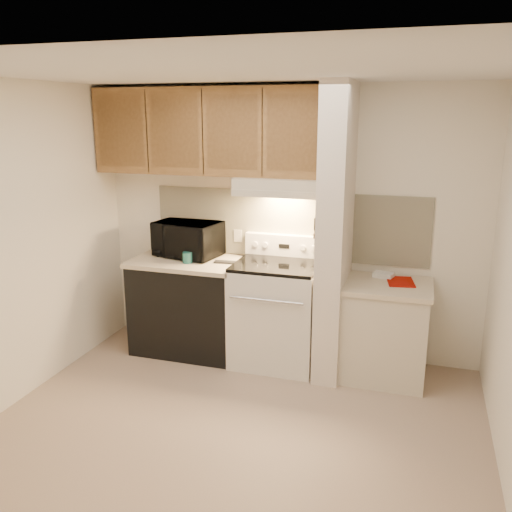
% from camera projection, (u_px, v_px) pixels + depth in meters
% --- Properties ---
extents(floor, '(3.60, 3.60, 0.00)m').
position_uv_depth(floor, '(235.00, 427.00, 4.00)').
color(floor, tan).
rests_on(floor, ground).
extents(ceiling, '(3.60, 3.60, 0.00)m').
position_uv_depth(ceiling, '(231.00, 71.00, 3.36)').
color(ceiling, white).
rests_on(ceiling, wall_back).
extents(wall_back, '(3.60, 2.50, 0.02)m').
position_uv_depth(wall_back, '(287.00, 223.00, 5.07)').
color(wall_back, white).
rests_on(wall_back, floor).
extents(wall_left, '(0.02, 3.00, 2.50)m').
position_uv_depth(wall_left, '(15.00, 246.00, 4.20)').
color(wall_left, white).
rests_on(wall_left, floor).
extents(backsplash, '(2.60, 0.02, 0.63)m').
position_uv_depth(backsplash, '(287.00, 225.00, 5.06)').
color(backsplash, '#FFF6CE').
rests_on(backsplash, wall_back).
extents(range_body, '(0.76, 0.65, 0.92)m').
position_uv_depth(range_body, '(277.00, 315.00, 4.95)').
color(range_body, silver).
rests_on(range_body, floor).
extents(oven_window, '(0.50, 0.01, 0.30)m').
position_uv_depth(oven_window, '(267.00, 323.00, 4.65)').
color(oven_window, black).
rests_on(oven_window, range_body).
extents(oven_handle, '(0.65, 0.02, 0.02)m').
position_uv_depth(oven_handle, '(266.00, 300.00, 4.55)').
color(oven_handle, silver).
rests_on(oven_handle, range_body).
extents(cooktop, '(0.74, 0.64, 0.03)m').
position_uv_depth(cooktop, '(277.00, 265.00, 4.83)').
color(cooktop, black).
rests_on(cooktop, range_body).
extents(range_backguard, '(0.76, 0.08, 0.20)m').
position_uv_depth(range_backguard, '(285.00, 245.00, 5.06)').
color(range_backguard, silver).
rests_on(range_backguard, range_body).
extents(range_display, '(0.10, 0.01, 0.04)m').
position_uv_depth(range_display, '(284.00, 246.00, 5.02)').
color(range_display, black).
rests_on(range_display, range_backguard).
extents(range_knob_left_outer, '(0.05, 0.02, 0.05)m').
position_uv_depth(range_knob_left_outer, '(255.00, 244.00, 5.10)').
color(range_knob_left_outer, silver).
rests_on(range_knob_left_outer, range_backguard).
extents(range_knob_left_inner, '(0.05, 0.02, 0.05)m').
position_uv_depth(range_knob_left_inner, '(265.00, 245.00, 5.07)').
color(range_knob_left_inner, silver).
rests_on(range_knob_left_inner, range_backguard).
extents(range_knob_right_inner, '(0.05, 0.02, 0.05)m').
position_uv_depth(range_knob_right_inner, '(303.00, 248.00, 4.97)').
color(range_knob_right_inner, silver).
rests_on(range_knob_right_inner, range_backguard).
extents(range_knob_right_outer, '(0.05, 0.02, 0.05)m').
position_uv_depth(range_knob_right_outer, '(314.00, 248.00, 4.94)').
color(range_knob_right_outer, silver).
rests_on(range_knob_right_outer, range_backguard).
extents(dishwasher_front, '(1.00, 0.63, 0.87)m').
position_uv_depth(dishwasher_front, '(189.00, 307.00, 5.22)').
color(dishwasher_front, black).
rests_on(dishwasher_front, floor).
extents(left_countertop, '(1.04, 0.67, 0.04)m').
position_uv_depth(left_countertop, '(187.00, 262.00, 5.10)').
color(left_countertop, beige).
rests_on(left_countertop, dishwasher_front).
extents(spoon_rest, '(0.24, 0.10, 0.02)m').
position_uv_depth(spoon_rest, '(227.00, 262.00, 4.98)').
color(spoon_rest, black).
rests_on(spoon_rest, left_countertop).
extents(teal_jar, '(0.12, 0.12, 0.10)m').
position_uv_depth(teal_jar, '(187.00, 258.00, 4.98)').
color(teal_jar, '#205F5A').
rests_on(teal_jar, left_countertop).
extents(outlet, '(0.08, 0.01, 0.12)m').
position_uv_depth(outlet, '(238.00, 236.00, 5.22)').
color(outlet, beige).
rests_on(outlet, backsplash).
extents(microwave, '(0.66, 0.50, 0.33)m').
position_uv_depth(microwave, '(188.00, 239.00, 5.20)').
color(microwave, black).
rests_on(microwave, left_countertop).
extents(partition_pillar, '(0.22, 0.70, 2.50)m').
position_uv_depth(partition_pillar, '(335.00, 234.00, 4.60)').
color(partition_pillar, silver).
rests_on(partition_pillar, floor).
extents(pillar_trim, '(0.01, 0.70, 0.04)m').
position_uv_depth(pillar_trim, '(322.00, 228.00, 4.62)').
color(pillar_trim, olive).
rests_on(pillar_trim, partition_pillar).
extents(knife_strip, '(0.02, 0.42, 0.04)m').
position_uv_depth(knife_strip, '(320.00, 226.00, 4.57)').
color(knife_strip, black).
rests_on(knife_strip, partition_pillar).
extents(knife_blade_a, '(0.01, 0.03, 0.16)m').
position_uv_depth(knife_blade_a, '(315.00, 242.00, 4.46)').
color(knife_blade_a, silver).
rests_on(knife_blade_a, knife_strip).
extents(knife_handle_a, '(0.02, 0.02, 0.10)m').
position_uv_depth(knife_handle_a, '(315.00, 224.00, 4.40)').
color(knife_handle_a, black).
rests_on(knife_handle_a, knife_strip).
extents(knife_blade_b, '(0.01, 0.04, 0.18)m').
position_uv_depth(knife_blade_b, '(317.00, 241.00, 4.53)').
color(knife_blade_b, silver).
rests_on(knife_blade_b, knife_strip).
extents(knife_handle_b, '(0.02, 0.02, 0.10)m').
position_uv_depth(knife_handle_b, '(317.00, 223.00, 4.47)').
color(knife_handle_b, black).
rests_on(knife_handle_b, knife_strip).
extents(knife_blade_c, '(0.01, 0.04, 0.20)m').
position_uv_depth(knife_blade_c, '(319.00, 240.00, 4.61)').
color(knife_blade_c, silver).
rests_on(knife_blade_c, knife_strip).
extents(knife_handle_c, '(0.02, 0.02, 0.10)m').
position_uv_depth(knife_handle_c, '(319.00, 221.00, 4.55)').
color(knife_handle_c, black).
rests_on(knife_handle_c, knife_strip).
extents(knife_blade_d, '(0.01, 0.04, 0.16)m').
position_uv_depth(knife_blade_d, '(320.00, 236.00, 4.68)').
color(knife_blade_d, silver).
rests_on(knife_blade_d, knife_strip).
extents(knife_handle_d, '(0.02, 0.02, 0.10)m').
position_uv_depth(knife_handle_d, '(321.00, 219.00, 4.62)').
color(knife_handle_d, black).
rests_on(knife_handle_d, knife_strip).
extents(knife_blade_e, '(0.01, 0.04, 0.18)m').
position_uv_depth(knife_blade_e, '(322.00, 235.00, 4.74)').
color(knife_blade_e, silver).
rests_on(knife_blade_e, knife_strip).
extents(knife_handle_e, '(0.02, 0.02, 0.10)m').
position_uv_depth(knife_handle_e, '(323.00, 217.00, 4.71)').
color(knife_handle_e, black).
rests_on(knife_handle_e, knife_strip).
extents(oven_mitt, '(0.03, 0.11, 0.27)m').
position_uv_depth(oven_mitt, '(323.00, 241.00, 4.82)').
color(oven_mitt, slate).
rests_on(oven_mitt, partition_pillar).
extents(right_cab_base, '(0.70, 0.60, 0.81)m').
position_uv_depth(right_cab_base, '(385.00, 333.00, 4.68)').
color(right_cab_base, beige).
rests_on(right_cab_base, floor).
extents(right_countertop, '(0.74, 0.64, 0.04)m').
position_uv_depth(right_countertop, '(388.00, 286.00, 4.57)').
color(right_countertop, beige).
rests_on(right_countertop, right_cab_base).
extents(red_folder, '(0.26, 0.33, 0.01)m').
position_uv_depth(red_folder, '(401.00, 282.00, 4.61)').
color(red_folder, '#940C03').
rests_on(red_folder, right_countertop).
extents(white_box, '(0.19, 0.15, 0.04)m').
position_uv_depth(white_box, '(384.00, 275.00, 4.74)').
color(white_box, white).
rests_on(white_box, right_countertop).
extents(range_hood, '(0.78, 0.44, 0.15)m').
position_uv_depth(range_hood, '(282.00, 186.00, 4.77)').
color(range_hood, beige).
rests_on(range_hood, upper_cabinets).
extents(hood_lip, '(0.78, 0.04, 0.06)m').
position_uv_depth(hood_lip, '(275.00, 194.00, 4.58)').
color(hood_lip, beige).
rests_on(hood_lip, range_hood).
extents(upper_cabinets, '(2.18, 0.33, 0.77)m').
position_uv_depth(upper_cabinets, '(210.00, 131.00, 4.89)').
color(upper_cabinets, olive).
rests_on(upper_cabinets, wall_back).
extents(cab_door_a, '(0.46, 0.01, 0.63)m').
position_uv_depth(cab_door_a, '(120.00, 131.00, 4.97)').
color(cab_door_a, olive).
rests_on(cab_door_a, upper_cabinets).
extents(cab_gap_a, '(0.01, 0.01, 0.73)m').
position_uv_depth(cab_gap_a, '(147.00, 131.00, 4.89)').
color(cab_gap_a, black).
rests_on(cab_gap_a, upper_cabinets).
extents(cab_door_b, '(0.46, 0.01, 0.63)m').
position_uv_depth(cab_door_b, '(174.00, 132.00, 4.82)').
color(cab_door_b, olive).
rests_on(cab_door_b, upper_cabinets).
extents(cab_gap_b, '(0.01, 0.01, 0.73)m').
position_uv_depth(cab_gap_b, '(203.00, 132.00, 4.74)').
color(cab_gap_b, black).
rests_on(cab_gap_b, upper_cabinets).
extents(cab_door_c, '(0.46, 0.01, 0.63)m').
position_uv_depth(cab_door_c, '(232.00, 132.00, 4.66)').
color(cab_door_c, olive).
rests_on(cab_door_c, upper_cabinets).
extents(cab_gap_c, '(0.01, 0.01, 0.73)m').
position_uv_depth(cab_gap_c, '(262.00, 133.00, 4.58)').
color(cab_gap_c, black).
rests_on(cab_gap_c, upper_cabinets).
extents(cab_door_d, '(0.46, 0.01, 0.63)m').
position_uv_depth(cab_door_d, '(294.00, 133.00, 4.51)').
color(cab_door_d, olive).
rests_on(cab_door_d, upper_cabinets).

